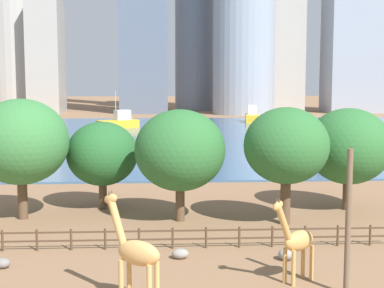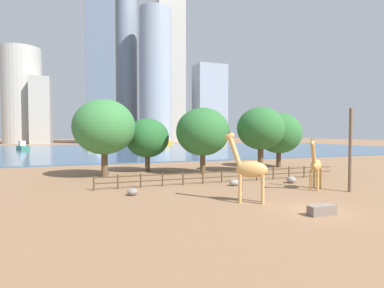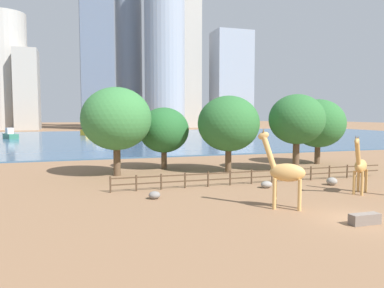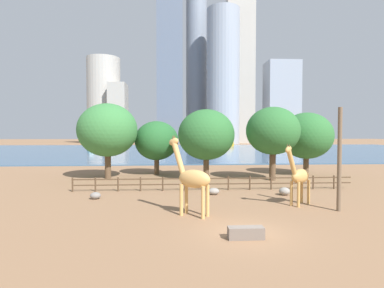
# 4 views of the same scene
# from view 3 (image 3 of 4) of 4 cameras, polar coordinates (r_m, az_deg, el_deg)

# --- Properties ---
(ground_plane) EXTENTS (400.00, 400.00, 0.00)m
(ground_plane) POSITION_cam_3_polar(r_m,az_deg,el_deg) (98.93, -8.41, 0.96)
(ground_plane) COLOR #8C6647
(harbor_water) EXTENTS (180.00, 86.00, 0.20)m
(harbor_water) POSITION_cam_3_polar(r_m,az_deg,el_deg) (95.97, -8.13, 0.91)
(harbor_water) COLOR #3D6084
(harbor_water) RESTS_ON ground
(giraffe_tall) EXTENTS (2.75, 2.25, 4.58)m
(giraffe_tall) POSITION_cam_3_polar(r_m,az_deg,el_deg) (31.59, 24.26, -3.09)
(giraffe_tall) COLOR tan
(giraffe_tall) RESTS_ON ground
(giraffe_companion) EXTENTS (2.95, 2.23, 5.19)m
(giraffe_companion) POSITION_cam_3_polar(r_m,az_deg,el_deg) (24.98, 13.95, -4.17)
(giraffe_companion) COLOR tan
(giraffe_companion) RESTS_ON ground
(boulder_near_fence) EXTENTS (0.93, 0.89, 0.67)m
(boulder_near_fence) POSITION_cam_3_polar(r_m,az_deg,el_deg) (34.78, 20.53, -5.34)
(boulder_near_fence) COLOR gray
(boulder_near_fence) RESTS_ON ground
(boulder_by_pole) EXTENTS (0.98, 0.77, 0.58)m
(boulder_by_pole) POSITION_cam_3_polar(r_m,az_deg,el_deg) (31.97, 11.28, -6.07)
(boulder_by_pole) COLOR gray
(boulder_by_pole) RESTS_ON ground
(boulder_small) EXTENTS (0.85, 0.75, 0.56)m
(boulder_small) POSITION_cam_3_polar(r_m,az_deg,el_deg) (27.53, -5.74, -7.75)
(boulder_small) COLOR gray
(boulder_small) RESTS_ON ground
(feeding_trough) EXTENTS (1.80, 0.60, 0.60)m
(feeding_trough) POSITION_cam_3_polar(r_m,az_deg,el_deg) (23.38, 24.82, -10.33)
(feeding_trough) COLOR #72665B
(feeding_trough) RESTS_ON ground
(enclosure_fence) EXTENTS (26.12, 0.14, 1.30)m
(enclosure_fence) POSITION_cam_3_polar(r_m,az_deg,el_deg) (33.64, 9.74, -4.71)
(enclosure_fence) COLOR #4C3826
(enclosure_fence) RESTS_ON ground
(tree_left_large) EXTENTS (5.60, 5.60, 6.89)m
(tree_left_large) POSITION_cam_3_polar(r_m,az_deg,el_deg) (41.83, -4.31, 2.11)
(tree_left_large) COLOR brown
(tree_left_large) RESTS_ON ground
(tree_center_broad) EXTENTS (6.51, 6.51, 8.08)m
(tree_center_broad) POSITION_cam_3_polar(r_m,az_deg,el_deg) (39.52, 5.59, 3.09)
(tree_center_broad) COLOR brown
(tree_center_broad) RESTS_ON ground
(tree_right_tall) EXTENTS (5.98, 5.98, 8.29)m
(tree_right_tall) POSITION_cam_3_polar(r_m,az_deg,el_deg) (41.86, 15.68, 3.61)
(tree_right_tall) COLOR brown
(tree_right_tall) RESTS_ON ground
(tree_left_small) EXTENTS (6.93, 6.93, 8.81)m
(tree_left_small) POSITION_cam_3_polar(r_m,az_deg,el_deg) (37.82, -11.45, 3.77)
(tree_left_small) COLOR brown
(tree_left_small) RESTS_ON ground
(tree_right_small) EXTENTS (6.58, 6.58, 7.97)m
(tree_right_small) POSITION_cam_3_polar(r_m,az_deg,el_deg) (48.63, 18.67, 2.98)
(tree_right_small) COLOR brown
(tree_right_small) RESTS_ON ground
(boat_ferry) EXTENTS (8.46, 6.44, 7.26)m
(boat_ferry) POSITION_cam_3_polar(r_m,az_deg,el_deg) (110.63, -14.39, 1.97)
(boat_ferry) COLOR gold
(boat_ferry) RESTS_ON harbor_water
(boat_sailboat) EXTENTS (4.05, 8.73, 7.58)m
(boat_sailboat) POSITION_cam_3_polar(r_m,az_deg,el_deg) (129.03, -1.94, 2.49)
(boat_sailboat) COLOR gold
(boat_sailboat) RESTS_ON harbor_water
(boat_tug) EXTENTS (4.31, 6.33, 2.62)m
(boat_tug) POSITION_cam_3_polar(r_m,az_deg,el_deg) (101.18, -25.95, 1.25)
(boat_tug) COLOR #337259
(boat_tug) RESTS_ON harbor_water
(boat_barge) EXTENTS (4.94, 1.90, 2.15)m
(boat_barge) POSITION_cam_3_polar(r_m,az_deg,el_deg) (115.16, 7.59, 1.93)
(boat_barge) COLOR gold
(boat_barge) RESTS_ON harbor_water
(skyline_tower_needle) EXTENTS (15.13, 8.13, 87.67)m
(skyline_tower_needle) POSITION_cam_3_polar(r_m,az_deg,el_deg) (176.78, -1.33, 16.88)
(skyline_tower_needle) COLOR #ADA89E
(skyline_tower_needle) RESTS_ON ground
(skyline_block_central) EXTENTS (17.12, 13.11, 43.99)m
(skyline_block_central) POSITION_cam_3_polar(r_m,az_deg,el_deg) (176.84, 6.01, 9.69)
(skyline_block_central) COLOR #939EAD
(skyline_block_central) RESTS_ON ground
(skyline_tower_glass) EXTENTS (8.73, 13.07, 31.20)m
(skyline_tower_glass) POSITION_cam_3_polar(r_m,az_deg,el_deg) (161.54, -23.82, 7.54)
(skyline_tower_glass) COLOR #ADA89E
(skyline_tower_glass) RESTS_ON ground
(skyline_block_left) EXTENTS (16.84, 16.84, 68.59)m
(skyline_block_left) POSITION_cam_3_polar(r_m,az_deg,el_deg) (162.06, -4.19, 14.56)
(skyline_block_left) COLOR #939EAD
(skyline_block_left) RESTS_ON ground
(skyline_block_right) EXTENTS (13.23, 12.84, 90.00)m
(skyline_block_right) POSITION_cam_3_polar(r_m,az_deg,el_deg) (166.27, -14.41, 17.94)
(skyline_block_right) COLOR slate
(skyline_block_right) RESTS_ON ground
(skyline_tower_short) EXTENTS (17.88, 17.88, 46.27)m
(skyline_tower_short) POSITION_cam_3_polar(r_m,az_deg,el_deg) (171.12, -26.70, 9.79)
(skyline_tower_short) COLOR #B7B2A8
(skyline_tower_short) RESTS_ON ground
(skyline_block_wide) EXTENTS (11.96, 11.96, 106.47)m
(skyline_block_wide) POSITION_cam_3_polar(r_m,az_deg,el_deg) (183.00, -9.69, 19.42)
(skyline_block_wide) COLOR gray
(skyline_block_wide) RESTS_ON ground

